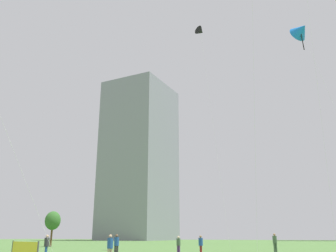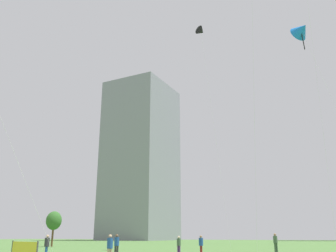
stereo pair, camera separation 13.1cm
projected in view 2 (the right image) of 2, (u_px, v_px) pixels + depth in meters
person_standing_0 at (47, 244)px, 27.11m from camera, size 0.37×0.37×1.66m
person_standing_1 at (275, 242)px, 34.89m from camera, size 0.40×0.40×1.82m
person_standing_2 at (201, 244)px, 30.03m from camera, size 0.36×0.36×1.63m
person_standing_3 at (179, 244)px, 31.28m from camera, size 0.35×0.35×1.58m
person_standing_4 at (117, 244)px, 28.32m from camera, size 0.38×0.38×1.70m
person_standing_5 at (110, 246)px, 22.89m from camera, size 0.37×0.37×1.67m
kite_flying_0 at (302, 30)px, 41.01m from camera, size 6.77×4.74×25.39m
kite_flying_1 at (201, 31)px, 48.74m from camera, size 3.74×1.67×28.96m
park_tree_0 at (54, 221)px, 55.22m from camera, size 2.36×2.36×5.24m
distant_highrise_0 at (141, 160)px, 143.68m from camera, size 24.26×27.11×61.81m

